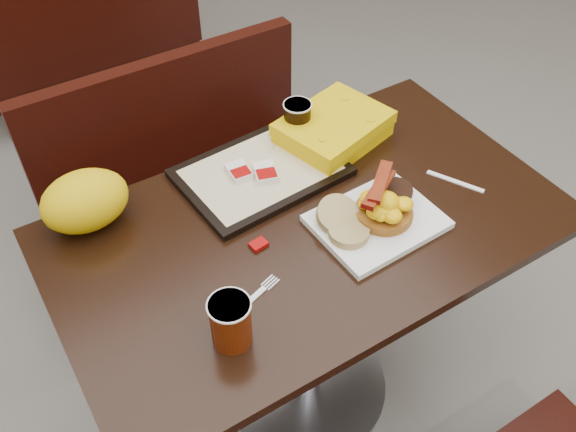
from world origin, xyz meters
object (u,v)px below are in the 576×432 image
knife (455,181)px  tray (261,172)px  pancake_stack (384,211)px  coffee_cup_near (231,322)px  coffee_cup_far (297,119)px  platter (377,222)px  paper_bag (85,201)px  fork (250,301)px  hashbrown_sleeve_left (239,172)px  bench_far_s (81,31)px  bench_near_n (195,178)px  hashbrown_sleeve_right (265,173)px  table_near (306,317)px  clamshell (333,129)px

knife → tray: (-0.40, 0.28, 0.01)m
pancake_stack → coffee_cup_near: bearing=-167.4°
knife → coffee_cup_far: bearing=-173.1°
platter → coffee_cup_far: size_ratio=2.94×
tray → paper_bag: (-0.42, 0.07, 0.06)m
coffee_cup_near → knife: (0.70, 0.11, -0.05)m
fork → coffee_cup_near: bearing=-158.3°
hashbrown_sleeve_left → coffee_cup_far: size_ratio=0.70×
bench_far_s → coffee_cup_near: bearing=-98.3°
hashbrown_sleeve_left → coffee_cup_far: (0.21, 0.06, 0.04)m
knife → platter: bearing=-115.1°
platter → hashbrown_sleeve_left: hashbrown_sleeve_left is taller
bench_near_n → pancake_stack: (0.15, -0.78, 0.42)m
platter → hashbrown_sleeve_right: bearing=116.3°
platter → fork: bearing=-175.9°
hashbrown_sleeve_left → table_near: bearing=-69.3°
table_near → platter: platter is taller
tray → coffee_cup_near: bearing=-130.9°
bench_far_s → coffee_cup_far: 1.69m
platter → paper_bag: paper_bag is taller
coffee_cup_near → paper_bag: (-0.13, 0.46, 0.01)m
bench_far_s → knife: bearing=-78.7°
table_near → coffee_cup_near: bearing=-148.6°
platter → coffee_cup_near: coffee_cup_near is taller
bench_near_n → coffee_cup_near: (-0.31, -0.89, 0.45)m
coffee_cup_near → paper_bag: bearing=105.5°
pancake_stack → hashbrown_sleeve_left: bearing=125.4°
pancake_stack → paper_bag: paper_bag is taller
clamshell → table_near: bearing=-149.7°
table_near → clamshell: 0.52m
bench_far_s → fork: (-0.23, -2.03, 0.39)m
coffee_cup_near → coffee_cup_far: (0.45, 0.47, 0.01)m
coffee_cup_near → tray: 0.50m
bench_far_s → tray: size_ratio=2.50×
hashbrown_sleeve_right → hashbrown_sleeve_left: bearing=161.5°
coffee_cup_near → fork: 0.11m
fork → coffee_cup_far: (0.38, 0.41, 0.07)m
paper_bag → platter: bearing=-32.5°
clamshell → paper_bag: size_ratio=1.36×
bench_near_n → pancake_stack: 0.90m
fork → bench_far_s: bearing=65.6°
bench_near_n → knife: (0.39, -0.77, 0.39)m
coffee_cup_near → knife: bearing=9.2°
table_near → coffee_cup_near: (-0.31, -0.19, 0.43)m
tray → hashbrown_sleeve_right: size_ratio=5.48×
bench_far_s → coffee_cup_near: coffee_cup_near is taller
hashbrown_sleeve_right → clamshell: bearing=27.9°
tray → clamshell: size_ratio=1.44×
bench_near_n → bench_far_s: same height
table_near → platter: (0.13, -0.09, 0.38)m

